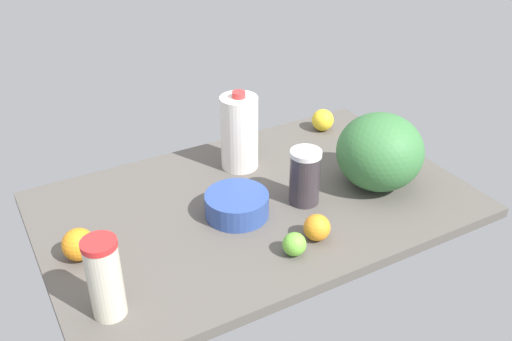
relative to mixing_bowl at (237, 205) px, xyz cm
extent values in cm
cube|color=#544F49|center=(7.93, 3.48, -4.74)|extent=(120.00, 76.00, 3.00)
cylinder|color=#2F4A94|center=(0.00, 0.00, 0.00)|extent=(17.55, 17.55, 6.47)
cylinder|color=#373035|center=(19.66, -3.41, 4.22)|extent=(8.55, 8.55, 14.91)
cylinder|color=silver|center=(19.66, -3.41, 12.37)|extent=(8.81, 8.81, 1.40)
cylinder|color=beige|center=(-41.41, -19.37, 5.94)|extent=(7.39, 7.39, 18.35)
cylinder|color=red|center=(-41.41, -19.37, 15.81)|extent=(7.61, 7.61, 1.40)
ellipsoid|color=#39753C|center=(43.25, -6.61, 8.01)|extent=(25.14, 25.14, 22.48)
cylinder|color=white|center=(13.05, 23.08, 8.44)|extent=(11.50, 11.50, 23.35)
cylinder|color=red|center=(13.05, 23.08, 21.02)|extent=(4.03, 4.03, 1.80)
sphere|color=yellow|center=(50.04, 30.99, 0.59)|extent=(7.65, 7.65, 7.65)
sphere|color=#6BBB3B|center=(4.60, -21.95, -0.22)|extent=(6.03, 6.03, 6.03)
sphere|color=orange|center=(-42.28, 2.54, 0.86)|extent=(8.19, 8.19, 8.19)
sphere|color=orange|center=(12.99, -19.53, 0.27)|extent=(7.02, 7.02, 7.02)
camera|label=1|loc=(-58.00, -114.60, 88.07)|focal=40.00mm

